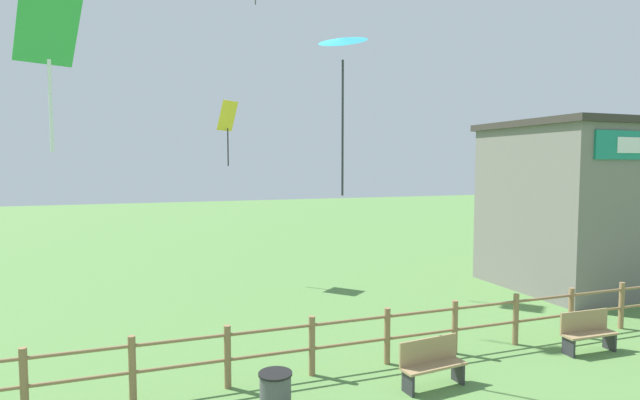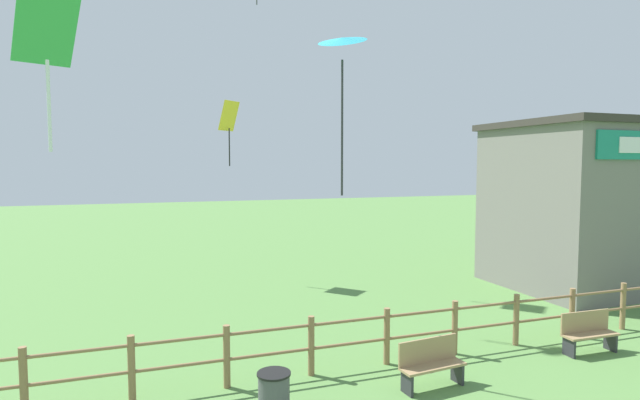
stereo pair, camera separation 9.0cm
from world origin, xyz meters
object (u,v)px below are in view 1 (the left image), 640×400
trash_bin (275,393)px  kite_yellow_diamond (228,121)px  park_bench_by_building (587,331)px  kite_green_diamond (48,40)px  seaside_building (593,204)px  park_bench_near_fence (432,362)px  kite_cyan_delta (343,46)px

trash_bin → kite_yellow_diamond: (1.05, 11.24, 5.87)m
park_bench_by_building → kite_yellow_diamond: size_ratio=0.56×
park_bench_by_building → kite_green_diamond: bearing=-175.3°
seaside_building → trash_bin: 15.07m
park_bench_near_fence → trash_bin: bearing=179.7°
park_bench_near_fence → kite_green_diamond: (-6.67, -0.56, 5.76)m
trash_bin → kite_yellow_diamond: 12.72m
seaside_building → kite_yellow_diamond: kite_yellow_diamond is taller
trash_bin → kite_cyan_delta: 7.25m
park_bench_near_fence → kite_yellow_diamond: bearing=101.2°
seaside_building → park_bench_near_fence: (-10.49, -5.52, -2.55)m
trash_bin → kite_cyan_delta: kite_cyan_delta is taller
kite_green_diamond → kite_yellow_diamond: (4.44, 11.81, -0.02)m
seaside_building → kite_cyan_delta: bearing=-162.2°
kite_green_diamond → kite_yellow_diamond: kite_yellow_diamond is taller
park_bench_by_building → kite_yellow_diamond: kite_yellow_diamond is taller
trash_bin → kite_yellow_diamond: bearing=84.7°
seaside_building → kite_cyan_delta: kite_cyan_delta is taller
kite_cyan_delta → kite_yellow_diamond: bearing=95.8°
kite_cyan_delta → park_bench_by_building: bearing=-13.2°
kite_yellow_diamond → kite_cyan_delta: 9.60m
park_bench_near_fence → kite_yellow_diamond: kite_yellow_diamond is taller
kite_yellow_diamond → kite_cyan_delta: kite_cyan_delta is taller
seaside_building → kite_cyan_delta: size_ratio=1.96×
kite_green_diamond → park_bench_by_building: bearing=4.7°
park_bench_near_fence → kite_green_diamond: bearing=-175.2°
seaside_building → park_bench_near_fence: 12.12m
seaside_building → park_bench_by_building: bearing=-138.8°
trash_bin → kite_cyan_delta: bearing=40.6°
park_bench_near_fence → kite_yellow_diamond: 12.83m
kite_yellow_diamond → trash_bin: bearing=-95.3°
park_bench_by_building → trash_bin: bearing=-177.4°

